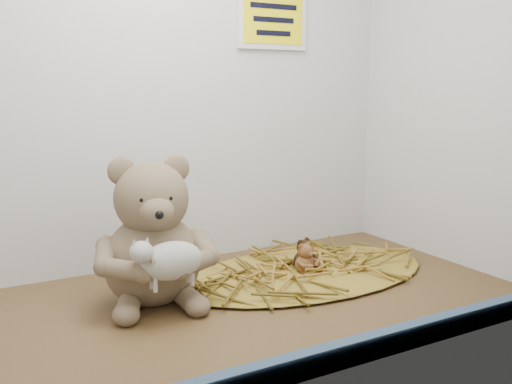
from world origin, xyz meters
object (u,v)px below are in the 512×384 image
toy_lamb (172,261)px  mini_teddy_brown (304,253)px  main_teddy (152,230)px  mini_teddy_tan (305,256)px

toy_lamb → mini_teddy_brown: bearing=16.2°
mini_teddy_brown → main_teddy: bearing=158.8°
toy_lamb → mini_teddy_tan: (32.56, 7.66, -6.12)cm
toy_lamb → mini_teddy_brown: 35.57cm
main_teddy → toy_lamb: 10.36cm
main_teddy → mini_teddy_brown: (33.66, -0.04, -9.20)cm
main_teddy → mini_teddy_tan: bearing=6.5°
mini_teddy_tan → mini_teddy_brown: mini_teddy_brown is taller
main_teddy → toy_lamb: (0.00, -9.85, -3.20)cm
toy_lamb → mini_teddy_tan: toy_lamb is taller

